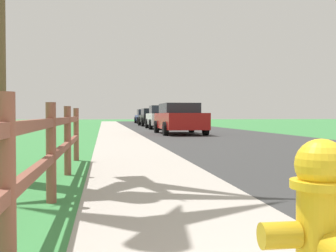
{
  "coord_description": "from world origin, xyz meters",
  "views": [
    {
      "loc": [
        -1.74,
        -0.71,
        0.97
      ],
      "look_at": [
        -0.14,
        9.84,
        0.68
      ],
      "focal_mm": 45.71,
      "sensor_mm": 36.0,
      "label": 1
    }
  ],
  "objects_px": {
    "fire_hydrant": "(323,237)",
    "parked_suv_red": "(179,118)",
    "parked_car_black": "(151,117)",
    "parked_car_white": "(162,117)",
    "parked_car_blue": "(145,116)"
  },
  "relations": [
    {
      "from": "fire_hydrant",
      "to": "parked_car_black",
      "type": "bearing_deg",
      "value": 84.85
    },
    {
      "from": "fire_hydrant",
      "to": "parked_suv_red",
      "type": "bearing_deg",
      "value": 81.67
    },
    {
      "from": "fire_hydrant",
      "to": "parked_car_blue",
      "type": "distance_m",
      "value": 44.84
    },
    {
      "from": "parked_suv_red",
      "to": "parked_car_white",
      "type": "relative_size",
      "value": 1.06
    },
    {
      "from": "fire_hydrant",
      "to": "parked_car_blue",
      "type": "relative_size",
      "value": 0.17
    },
    {
      "from": "parked_car_white",
      "to": "fire_hydrant",
      "type": "bearing_deg",
      "value": -96.41
    },
    {
      "from": "fire_hydrant",
      "to": "parked_car_white",
      "type": "relative_size",
      "value": 0.18
    },
    {
      "from": "parked_suv_red",
      "to": "parked_car_black",
      "type": "xyz_separation_m",
      "value": [
        0.28,
        15.09,
        -0.01
      ]
    },
    {
      "from": "fire_hydrant",
      "to": "parked_car_blue",
      "type": "height_order",
      "value": "parked_car_blue"
    },
    {
      "from": "fire_hydrant",
      "to": "parked_suv_red",
      "type": "distance_m",
      "value": 19.42
    },
    {
      "from": "parked_car_black",
      "to": "parked_car_blue",
      "type": "distance_m",
      "value": 10.4
    },
    {
      "from": "parked_suv_red",
      "to": "parked_car_white",
      "type": "xyz_separation_m",
      "value": [
        0.21,
        7.73,
        -0.01
      ]
    },
    {
      "from": "parked_car_black",
      "to": "fire_hydrant",
      "type": "bearing_deg",
      "value": -95.15
    },
    {
      "from": "fire_hydrant",
      "to": "parked_car_black",
      "type": "relative_size",
      "value": 0.18
    },
    {
      "from": "parked_car_white",
      "to": "parked_car_black",
      "type": "relative_size",
      "value": 0.96
    }
  ]
}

